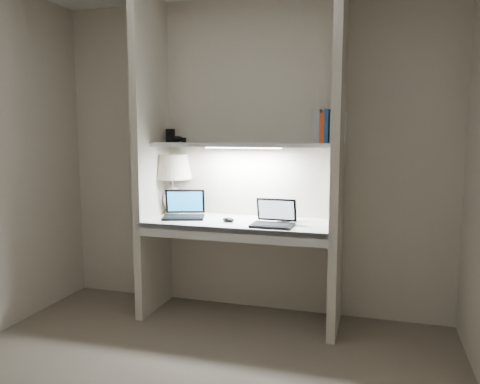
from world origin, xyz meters
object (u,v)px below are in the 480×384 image
at_px(table_lamp, 172,174).
at_px(book_row, 330,127).
at_px(laptop_netbook, 274,220).
at_px(speaker, 289,212).
at_px(laptop_main, 184,211).

height_order(table_lamp, book_row, book_row).
xyz_separation_m(laptop_netbook, book_row, (0.36, 0.29, 0.67)).
bearing_deg(book_row, laptop_netbook, -140.59).
height_order(speaker, book_row, book_row).
xyz_separation_m(table_lamp, laptop_main, (0.17, -0.15, -0.28)).
distance_m(laptop_netbook, book_row, 0.82).
xyz_separation_m(laptop_netbook, speaker, (0.08, 0.19, 0.02)).
distance_m(table_lamp, laptop_main, 0.36).
distance_m(table_lamp, book_row, 1.34).
bearing_deg(laptop_main, laptop_netbook, -26.59).
xyz_separation_m(table_lamp, book_row, (1.29, 0.02, 0.38)).
relative_size(table_lamp, laptop_netbook, 1.63).
xyz_separation_m(laptop_main, laptop_netbook, (0.76, -0.12, -0.01)).
bearing_deg(laptop_netbook, table_lamp, 165.11).
height_order(table_lamp, speaker, table_lamp).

